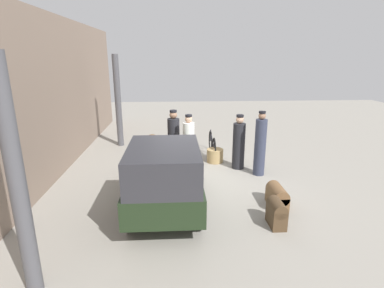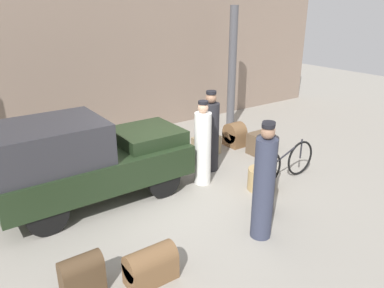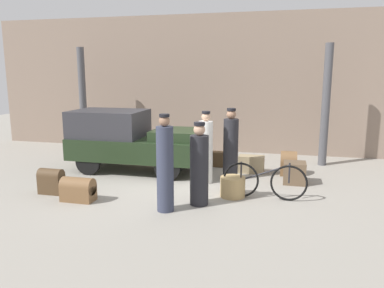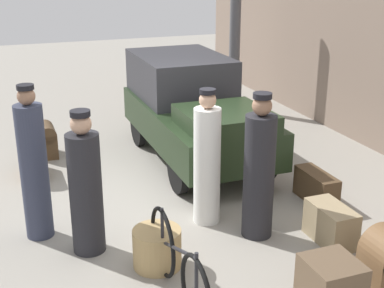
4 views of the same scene
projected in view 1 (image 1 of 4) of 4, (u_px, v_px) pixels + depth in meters
name	position (u px, v px, depth m)	size (l,w,h in m)	color
ground_plane	(199.00, 178.00, 8.58)	(30.00, 30.00, 0.00)	gray
station_building_facade	(43.00, 100.00, 7.71)	(16.00, 0.15, 4.50)	gray
canopy_pillar_left	(17.00, 184.00, 3.98)	(0.23, 0.23, 3.43)	#4C4C51
canopy_pillar_right	(118.00, 101.00, 11.22)	(0.23, 0.23, 3.43)	#4C4C51
truck	(165.00, 172.00, 6.64)	(3.48, 1.54, 1.63)	black
bicycle	(212.00, 145.00, 10.39)	(1.75, 0.04, 0.81)	black
wicker_basket	(215.00, 156.00, 9.80)	(0.53, 0.53, 0.44)	tan
conductor_in_dark_uniform	(239.00, 144.00, 9.11)	(0.37, 0.37, 1.68)	#232328
porter_with_bicycle	(189.00, 146.00, 8.83)	(0.34, 0.34, 1.74)	white
porter_standing_middle	(260.00, 146.00, 8.58)	(0.33, 0.33, 1.88)	#33384C
porter_lifting_near_truck	(174.00, 141.00, 9.32)	(0.37, 0.37, 1.78)	#232328
trunk_wicker_pale	(174.00, 144.00, 10.97)	(0.52, 0.50, 0.52)	brown
suitcase_small_leather	(152.00, 144.00, 10.78)	(0.41, 0.52, 0.62)	brown
suitcase_black_upright	(277.00, 196.00, 6.90)	(0.68, 0.36, 0.50)	brown
trunk_umber_medium	(134.00, 166.00, 8.91)	(0.75, 0.28, 0.42)	#4C3823
trunk_large_brown	(152.00, 154.00, 9.89)	(0.67, 0.35, 0.45)	#9E8966
trunk_barrel_dark	(277.00, 212.00, 6.08)	(0.53, 0.29, 0.56)	#4C3823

